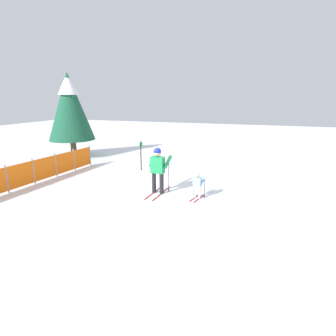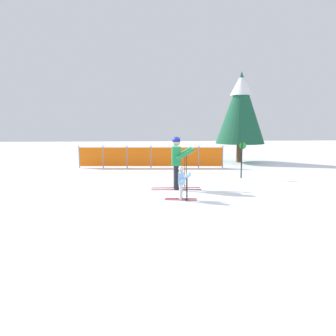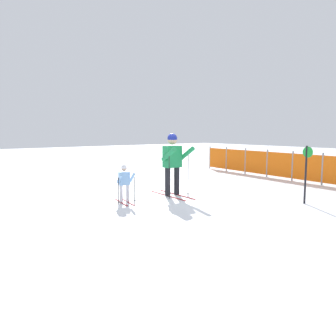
% 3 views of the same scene
% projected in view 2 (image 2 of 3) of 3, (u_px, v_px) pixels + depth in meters
% --- Properties ---
extents(ground_plane, '(60.00, 60.00, 0.00)m').
position_uv_depth(ground_plane, '(175.00, 188.00, 11.35)').
color(ground_plane, white).
extents(skier_adult, '(1.72, 0.78, 1.80)m').
position_uv_depth(skier_adult, '(177.00, 158.00, 11.10)').
color(skier_adult, maroon).
rests_on(skier_adult, ground_plane).
extents(skier_child, '(0.96, 0.50, 1.00)m').
position_uv_depth(skier_child, '(182.00, 180.00, 9.61)').
color(skier_child, maroon).
rests_on(skier_child, ground_plane).
extents(safety_fence, '(7.27, 0.66, 1.13)m').
position_uv_depth(safety_fence, '(151.00, 157.00, 16.49)').
color(safety_fence, gray).
rests_on(safety_fence, ground_plane).
extents(conifer_far, '(2.77, 2.77, 5.14)m').
position_uv_depth(conifer_far, '(241.00, 107.00, 18.57)').
color(conifer_far, '#4C3823').
rests_on(conifer_far, ground_plane).
extents(trail_marker, '(0.28, 0.05, 1.50)m').
position_uv_depth(trail_marker, '(242.00, 156.00, 13.40)').
color(trail_marker, black).
rests_on(trail_marker, ground_plane).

